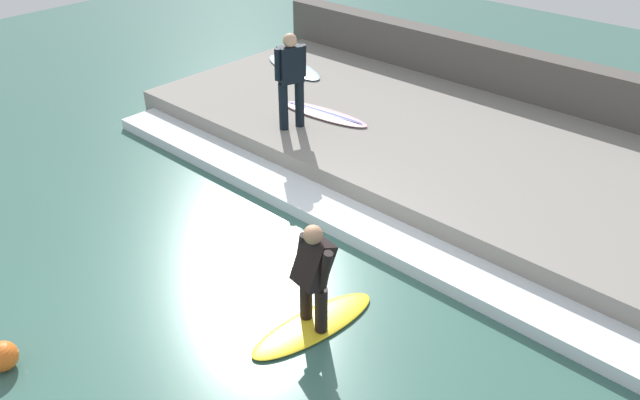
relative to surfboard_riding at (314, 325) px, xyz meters
The scene contains 10 objects.
ground_plane 1.07m from the surfboard_riding, 73.07° to the left, with size 28.00×28.00×0.00m, color #386056.
concrete_ledge 4.51m from the surfboard_riding, 13.11° to the left, with size 4.40×10.83×0.45m, color gray.
back_wall 6.94m from the surfboard_riding, ahead, with size 0.50×11.38×1.28m, color #544F49.
wave_foam_crest 2.10m from the surfboard_riding, 29.15° to the left, with size 0.71×10.29×0.18m, color silver.
surfboard_riding is the anchor object (origin of this frame).
surfer_riding 0.76m from the surfboard_riding, ahead, with size 0.45×0.59×1.32m.
surfer_waiting_near 4.56m from the surfboard_riding, 47.40° to the left, with size 0.52×0.37×1.60m.
surfboard_waiting_near 4.86m from the surfboard_riding, 40.54° to the left, with size 0.62×1.84×0.07m.
surfboard_spare 7.22m from the surfboard_riding, 45.92° to the left, with size 1.03×1.89×0.06m.
marker_buoy 3.29m from the surfboard_riding, 142.82° to the left, with size 0.32×0.32×0.32m, color orange.
Camera 1 is at (-4.16, -4.60, 4.96)m, focal length 35.00 mm.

